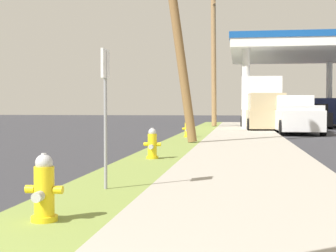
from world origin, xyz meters
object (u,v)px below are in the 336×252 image
Objects in this scene: utility_pole_midground at (174,9)px; truck_tan_at_far_bay at (262,105)px; fire_hydrant_third at (187,129)px; car_red_by_near_pump at (311,115)px; fire_hydrant_nearest at (44,192)px; utility_pole_background at (214,59)px; truck_navy_on_apron at (323,113)px; car_black_by_far_pump at (312,117)px; truck_white_at_forecourt at (295,116)px; street_sign_post at (105,89)px; fire_hydrant_second at (152,145)px.

truck_tan_at_far_bay is (3.59, 12.29, -3.34)m from utility_pole_midground.
car_red_by_near_pump is at bearing 69.12° from fire_hydrant_third.
car_red_by_near_pump is (7.66, 35.51, 0.28)m from fire_hydrant_nearest.
truck_navy_on_apron is (7.57, 4.11, -3.57)m from utility_pole_background.
car_black_by_far_pump is (-0.85, -7.00, 0.00)m from car_red_by_near_pump.
truck_tan_at_far_bay is at bearing 69.77° from fire_hydrant_third.
truck_tan_at_far_bay is (-1.55, 3.48, 0.57)m from truck_white_at_forecourt.
truck_white_at_forecourt is (5.15, 8.81, -3.91)m from utility_pole_midground.
truck_navy_on_apron is at bearing 75.80° from fire_hydrant_nearest.
car_red_by_near_pump is (7.26, 8.10, -3.76)m from utility_pole_background.
fire_hydrant_nearest is at bearing -92.45° from street_sign_post.
utility_pole_midground is at bearing -120.30° from truck_white_at_forecourt.
utility_pole_background is 25.40m from street_sign_post.
truck_tan_at_far_bay is (-4.27, -10.88, 0.77)m from car_red_by_near_pump.
fire_hydrant_third is at bearing -116.32° from truck_navy_on_apron.
car_black_by_far_pump is at bearing 76.57° from fire_hydrant_nearest.
fire_hydrant_third is at bearing 90.14° from fire_hydrant_nearest.
truck_navy_on_apron reaches higher than fire_hydrant_third.
truck_tan_at_far_bay is (3.37, 17.97, 1.04)m from fire_hydrant_second.
utility_pole_background is 1.90× the size of car_black_by_far_pump.
car_black_by_far_pump is (6.72, 26.33, -0.91)m from street_sign_post.
car_black_by_far_pump is 3.24m from truck_navy_on_apron.
utility_pole_background reaches higher than fire_hydrant_third.
utility_pole_midground reaches higher than truck_white_at_forecourt.
fire_hydrant_second is at bearing -91.07° from utility_pole_background.
utility_pole_midground reaches higher than fire_hydrant_third.
fire_hydrant_nearest is 29.32m from car_black_by_far_pump.
fire_hydrant_third is 0.16× the size of car_black_by_far_pump.
truck_tan_at_far_bay is at bearing -131.36° from car_black_by_far_pump.
truck_navy_on_apron is at bearing 66.90° from utility_pole_midground.
fire_hydrant_nearest is 2.49m from street_sign_post.
fire_hydrant_nearest is 32.52m from truck_navy_on_apron.
car_red_by_near_pump is 7.05m from car_black_by_far_pump.
fire_hydrant_third is 7.68m from truck_white_at_forecourt.
car_black_by_far_pump is 0.83× the size of truck_navy_on_apron.
fire_hydrant_nearest is 0.08× the size of utility_pole_midground.
car_black_by_far_pump is at bearing 66.55° from utility_pole_midground.
fire_hydrant_second is 1.00× the size of fire_hydrant_third.
fire_hydrant_third is 0.14× the size of truck_white_at_forecourt.
fire_hydrant_nearest is 0.16× the size of car_red_by_near_pump.
utility_pole_background is 1.31× the size of truck_tan_at_far_bay.
street_sign_post is 34.19m from car_red_by_near_pump.
truck_tan_at_far_bay is at bearing -42.99° from utility_pole_background.
car_black_by_far_pump is at bearing -96.96° from car_red_by_near_pump.
truck_navy_on_apron is (8.18, 19.18, -3.91)m from utility_pole_midground.
truck_navy_on_apron reaches higher than fire_hydrant_nearest.
utility_pole_midground is 2.05× the size of car_black_by_far_pump.
truck_tan_at_far_bay reaches higher than street_sign_post.
utility_pole_midground reaches higher than car_red_by_near_pump.
truck_white_at_forecourt reaches higher than car_black_by_far_pump.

